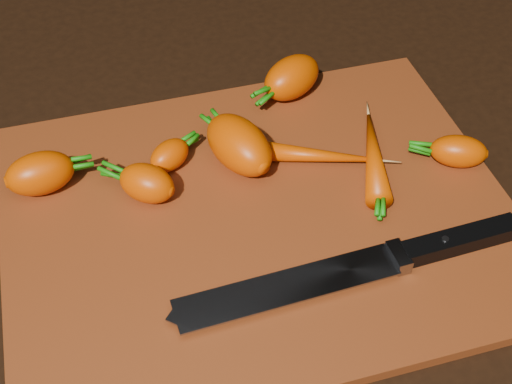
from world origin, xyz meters
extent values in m
cube|color=black|center=(0.00, 0.00, -0.01)|extent=(2.00, 2.00, 0.01)
cube|color=maroon|center=(0.00, 0.00, 0.01)|extent=(0.50, 0.40, 0.01)
ellipsoid|color=#DE4800|center=(-0.20, 0.09, 0.03)|extent=(0.07, 0.05, 0.04)
ellipsoid|color=#DE4800|center=(-0.10, 0.05, 0.03)|extent=(0.07, 0.07, 0.04)
ellipsoid|color=#DE4800|center=(0.00, 0.07, 0.04)|extent=(0.08, 0.10, 0.05)
ellipsoid|color=#DE4800|center=(0.09, 0.17, 0.04)|extent=(0.09, 0.08, 0.05)
ellipsoid|color=#DE4800|center=(-0.07, 0.09, 0.03)|extent=(0.06, 0.05, 0.03)
ellipsoid|color=#DE4800|center=(0.22, 0.01, 0.03)|extent=(0.07, 0.06, 0.03)
ellipsoid|color=#DE4800|center=(0.13, 0.03, 0.03)|extent=(0.07, 0.13, 0.03)
ellipsoid|color=#DE4800|center=(0.07, 0.05, 0.02)|extent=(0.14, 0.08, 0.02)
cube|color=gray|center=(-0.11, -0.11, 0.02)|extent=(0.21, 0.05, 0.00)
cube|color=gray|center=(0.00, -0.10, 0.02)|extent=(0.01, 0.03, 0.01)
cube|color=black|center=(0.07, -0.10, 0.02)|extent=(0.12, 0.03, 0.02)
cylinder|color=#B2B2B7|center=(0.05, -0.10, 0.03)|extent=(0.01, 0.01, 0.00)
camera|label=1|loc=(-0.13, -0.46, 0.53)|focal=50.00mm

